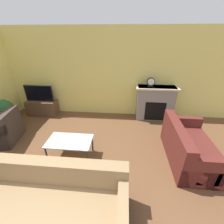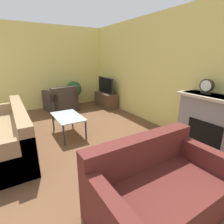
# 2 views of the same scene
# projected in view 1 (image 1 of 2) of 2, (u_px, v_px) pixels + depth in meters

# --- Properties ---
(wall_back) EXTENTS (8.75, 0.06, 2.70)m
(wall_back) POSITION_uv_depth(u_px,v_px,m) (99.00, 74.00, 4.68)
(wall_back) COLOR #EADB72
(wall_back) RESTS_ON ground_plane
(fireplace) EXTENTS (1.24, 0.46, 1.07)m
(fireplace) POSITION_uv_depth(u_px,v_px,m) (155.00, 102.00, 4.69)
(fireplace) COLOR gray
(fireplace) RESTS_ON ground_plane
(tv_stand) EXTENTS (0.98, 0.40, 0.50)m
(tv_stand) POSITION_uv_depth(u_px,v_px,m) (42.00, 108.00, 5.07)
(tv_stand) COLOR brown
(tv_stand) RESTS_ON ground_plane
(tv) EXTENTS (0.92, 0.06, 0.53)m
(tv) POSITION_uv_depth(u_px,v_px,m) (39.00, 93.00, 4.83)
(tv) COLOR #232328
(tv) RESTS_ON tv_stand
(couch_sectional) EXTENTS (2.36, 0.88, 0.82)m
(couch_sectional) POSITION_uv_depth(u_px,v_px,m) (45.00, 203.00, 2.16)
(couch_sectional) COLOR #8C704C
(couch_sectional) RESTS_ON ground_plane
(couch_loveseat) EXTENTS (0.90, 1.53, 0.82)m
(couch_loveseat) POSITION_uv_depth(u_px,v_px,m) (188.00, 148.00, 3.21)
(couch_loveseat) COLOR #5B231E
(couch_loveseat) RESTS_ON ground_plane
(coffee_table) EXTENTS (0.94, 0.55, 0.45)m
(coffee_table) POSITION_uv_depth(u_px,v_px,m) (70.00, 142.00, 3.19)
(coffee_table) COLOR #333338
(coffee_table) RESTS_ON ground_plane
(potted_plant) EXTENTS (0.54, 0.54, 0.91)m
(potted_plant) POSITION_uv_depth(u_px,v_px,m) (4.00, 110.00, 4.09)
(potted_plant) COLOR beige
(potted_plant) RESTS_ON ground_plane
(mantel_clock) EXTENTS (0.24, 0.07, 0.27)m
(mantel_clock) POSITION_uv_depth(u_px,v_px,m) (151.00, 82.00, 4.41)
(mantel_clock) COLOR #28231E
(mantel_clock) RESTS_ON fireplace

